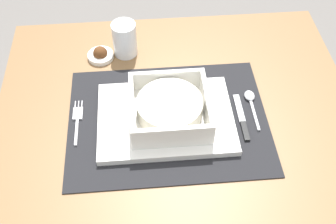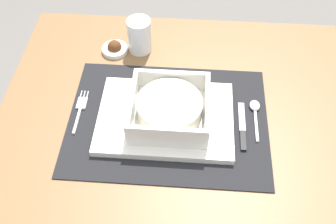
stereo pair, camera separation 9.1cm
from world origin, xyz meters
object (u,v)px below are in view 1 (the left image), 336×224
Objects in this scene: dining_table at (176,139)px; fork at (78,119)px; drinking_glass at (125,40)px; condiment_saucer at (100,55)px; porridge_bowl at (170,108)px; butter_knife at (242,120)px; spoon at (251,100)px.

dining_table is 0.26m from fork.
condiment_saucer is at bearing -167.79° from drinking_glass.
drinking_glass reaches higher than fork.
butter_knife is (0.16, -0.01, -0.04)m from porridge_bowl.
butter_knife is 2.01× the size of condiment_saucer.
fork reaches higher than dining_table.
drinking_glass is (-0.09, 0.24, -0.00)m from porridge_bowl.
drinking_glass reaches higher than condiment_saucer.
spoon is at bearing -0.24° from dining_table.
butter_knife reaches higher than dining_table.
drinking_glass reaches higher than butter_knife.
porridge_bowl is 0.28m from condiment_saucer.
butter_knife is (0.37, -0.03, 0.00)m from fork.
condiment_saucer reaches higher than butter_knife.
dining_table is 12.53× the size of condiment_saucer.
fork is at bearing -174.41° from dining_table.
fork is 1.41× the size of drinking_glass.
drinking_glass is at bearing 12.21° from condiment_saucer.
butter_knife is at bearing -36.71° from condiment_saucer.
porridge_bowl is at bearing -54.76° from condiment_saucer.
drinking_glass is (-0.26, 0.25, 0.04)m from butter_knife.
butter_knife is 1.48× the size of drinking_glass.
condiment_saucer reaches higher than dining_table.
spoon is at bearing 59.33° from butter_knife.
fork is at bearing -117.24° from drinking_glass.
spoon is at bearing 12.04° from porridge_bowl.
butter_knife is at bearing -116.44° from spoon.
dining_table is 6.52× the size of fork.
butter_knife is at bearing -21.71° from dining_table.
drinking_glass is at bearing 133.48° from butter_knife.
porridge_bowl reaches higher than dining_table.
drinking_glass is 1.36× the size of condiment_saucer.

